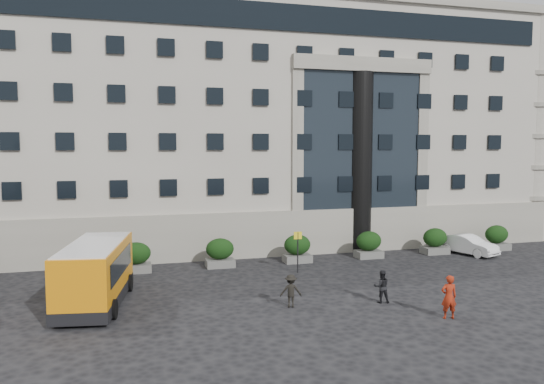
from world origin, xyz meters
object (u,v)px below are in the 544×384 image
at_px(hedge_c, 297,248).
at_px(bus_stop_sign, 298,245).
at_px(hedge_a, 136,257).
at_px(hedge_e, 435,241).
at_px(hedge_f, 496,237).
at_px(pedestrian_c, 291,291).
at_px(minibus, 95,271).
at_px(hedge_d, 369,244).
at_px(hedge_b, 220,253).
at_px(pedestrian_a, 449,297).
at_px(pedestrian_b, 382,286).
at_px(white_taxi, 468,245).

relative_size(hedge_c, bus_stop_sign, 0.73).
distance_m(hedge_a, hedge_e, 20.80).
relative_size(hedge_a, hedge_e, 1.00).
bearing_deg(hedge_a, hedge_e, 0.00).
height_order(hedge_f, pedestrian_c, hedge_f).
bearing_deg(minibus, hedge_d, 29.09).
bearing_deg(hedge_e, hedge_d, 180.00).
relative_size(hedge_a, hedge_c, 1.00).
xyz_separation_m(hedge_f, bus_stop_sign, (-16.50, -2.80, 0.80)).
bearing_deg(hedge_c, hedge_b, 180.00).
bearing_deg(pedestrian_c, hedge_e, -131.52).
bearing_deg(hedge_a, bus_stop_sign, -16.42).
bearing_deg(hedge_c, pedestrian_c, -110.10).
distance_m(hedge_b, pedestrian_c, 9.47).
height_order(hedge_a, hedge_e, same).
bearing_deg(pedestrian_c, minibus, -3.31).
relative_size(hedge_a, bus_stop_sign, 0.73).
bearing_deg(bus_stop_sign, hedge_e, 13.92).
bearing_deg(hedge_b, pedestrian_a, -57.68).
bearing_deg(minibus, hedge_e, 24.80).
bearing_deg(pedestrian_b, hedge_b, -45.61).
distance_m(hedge_c, pedestrian_c, 9.90).
height_order(hedge_f, pedestrian_b, hedge_f).
distance_m(hedge_b, hedge_d, 10.40).
xyz_separation_m(hedge_c, bus_stop_sign, (-0.90, -2.80, 0.80)).
height_order(hedge_b, pedestrian_b, hedge_b).
bearing_deg(minibus, bus_stop_sign, 26.45).
height_order(hedge_d, pedestrian_c, hedge_d).
bearing_deg(hedge_d, hedge_a, 180.00).
height_order(hedge_b, minibus, minibus).
height_order(hedge_c, pedestrian_b, hedge_c).
bearing_deg(pedestrian_b, white_taxi, -130.35).
xyz_separation_m(white_taxi, pedestrian_b, (-11.40, -8.95, 0.11)).
bearing_deg(hedge_b, bus_stop_sign, -33.07).
relative_size(bus_stop_sign, pedestrian_c, 1.59).
bearing_deg(bus_stop_sign, pedestrian_a, -69.20).
relative_size(pedestrian_a, pedestrian_c, 1.24).
relative_size(white_taxi, pedestrian_a, 2.14).
bearing_deg(hedge_d, pedestrian_a, -100.19).
relative_size(hedge_b, pedestrian_b, 1.13).
relative_size(hedge_e, bus_stop_sign, 0.73).
height_order(hedge_d, minibus, minibus).
relative_size(hedge_b, white_taxi, 0.43).
distance_m(hedge_c, hedge_d, 5.20).
bearing_deg(hedge_b, hedge_c, 0.00).
distance_m(hedge_d, minibus, 18.77).
distance_m(minibus, pedestrian_c, 9.53).
xyz_separation_m(bus_stop_sign, pedestrian_c, (-2.50, -6.49, -0.93)).
xyz_separation_m(pedestrian_b, pedestrian_c, (-4.53, 0.51, -0.01)).
xyz_separation_m(hedge_e, bus_stop_sign, (-11.30, -2.80, 0.80)).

